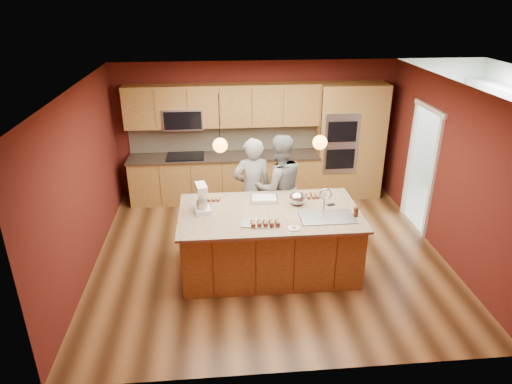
{
  "coord_description": "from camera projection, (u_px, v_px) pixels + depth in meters",
  "views": [
    {
      "loc": [
        -0.79,
        -6.3,
        3.94
      ],
      "look_at": [
        -0.23,
        -0.1,
        1.15
      ],
      "focal_mm": 32.0,
      "sensor_mm": 36.0,
      "label": 1
    }
  ],
  "objects": [
    {
      "name": "pendant_left",
      "position": [
        220.0,
        145.0,
        6.16
      ],
      "size": [
        0.2,
        0.2,
        0.8
      ],
      "color": "black",
      "rests_on": "ceiling"
    },
    {
      "name": "person_left",
      "position": [
        252.0,
        190.0,
        7.55
      ],
      "size": [
        0.69,
        0.49,
        1.78
      ],
      "primitive_type": "imported",
      "rotation": [
        0.0,
        0.0,
        3.24
      ],
      "color": "black",
      "rests_on": "floor"
    },
    {
      "name": "island",
      "position": [
        270.0,
        240.0,
        6.83
      ],
      "size": [
        2.63,
        1.47,
        1.35
      ],
      "color": "brown",
      "rests_on": "floor"
    },
    {
      "name": "phone",
      "position": [
        331.0,
        205.0,
        6.83
      ],
      "size": [
        0.13,
        0.1,
        0.01
      ],
      "primitive_type": "cube",
      "rotation": [
        0.0,
        0.0,
        0.28
      ],
      "color": "black",
      "rests_on": "island"
    },
    {
      "name": "wall_back",
      "position": [
        255.0,
        130.0,
        9.12
      ],
      "size": [
        5.5,
        0.0,
        5.5
      ],
      "primitive_type": "plane",
      "rotation": [
        1.57,
        0.0,
        0.0
      ],
      "color": "#4F1711",
      "rests_on": "ground"
    },
    {
      "name": "wall_left",
      "position": [
        83.0,
        183.0,
        6.62
      ],
      "size": [
        0.0,
        5.0,
        5.0
      ],
      "primitive_type": "plane",
      "rotation": [
        1.57,
        0.0,
        1.57
      ],
      "color": "#4F1711",
      "rests_on": "ground"
    },
    {
      "name": "oven_column",
      "position": [
        349.0,
        141.0,
        9.07
      ],
      "size": [
        1.3,
        0.62,
        2.3
      ],
      "color": "brown",
      "rests_on": "floor"
    },
    {
      "name": "plate",
      "position": [
        294.0,
        228.0,
        6.15
      ],
      "size": [
        0.17,
        0.17,
        0.01
      ],
      "primitive_type": "cylinder",
      "color": "silver",
      "rests_on": "island"
    },
    {
      "name": "mixing_bowl",
      "position": [
        297.0,
        198.0,
        6.82
      ],
      "size": [
        0.24,
        0.24,
        0.21
      ],
      "primitive_type": "ellipsoid",
      "color": "silver",
      "rests_on": "island"
    },
    {
      "name": "wall_right",
      "position": [
        446.0,
        171.0,
        7.07
      ],
      "size": [
        0.0,
        5.0,
        5.0
      ],
      "primitive_type": "plane",
      "rotation": [
        1.57,
        0.0,
        -1.57
      ],
      "color": "#4F1711",
      "rests_on": "ground"
    },
    {
      "name": "pendant_right",
      "position": [
        320.0,
        142.0,
        6.27
      ],
      "size": [
        0.2,
        0.2,
        0.8
      ],
      "color": "black",
      "rests_on": "ceiling"
    },
    {
      "name": "tumbler",
      "position": [
        356.0,
        212.0,
        6.47
      ],
      "size": [
        0.07,
        0.07,
        0.13
      ],
      "primitive_type": "cylinder",
      "color": "#341A0D",
      "rests_on": "island"
    },
    {
      "name": "cooling_rack",
      "position": [
        256.0,
        223.0,
        6.29
      ],
      "size": [
        0.45,
        0.36,
        0.02
      ],
      "primitive_type": "cube",
      "rotation": [
        0.0,
        0.0,
        -0.21
      ],
      "color": "#AAACB1",
      "rests_on": "island"
    },
    {
      "name": "sheet_cake",
      "position": [
        264.0,
        199.0,
        6.98
      ],
      "size": [
        0.43,
        0.33,
        0.05
      ],
      "rotation": [
        0.0,
        0.0,
        -0.06
      ],
      "color": "silver",
      "rests_on": "island"
    },
    {
      "name": "cupcakes_right",
      "position": [
        313.0,
        195.0,
        7.09
      ],
      "size": [
        0.21,
        0.21,
        0.06
      ],
      "primitive_type": null,
      "color": "tan",
      "rests_on": "island"
    },
    {
      "name": "dryer",
      "position": [
        471.0,
        177.0,
        9.01
      ],
      "size": [
        0.7,
        0.72,
        1.06
      ],
      "primitive_type": "cube",
      "rotation": [
        0.0,
        0.0,
        0.06
      ],
      "color": "white",
      "rests_on": "floor"
    },
    {
      "name": "doorway_trim",
      "position": [
        420.0,
        170.0,
        7.92
      ],
      "size": [
        0.08,
        1.11,
        2.2
      ],
      "primitive_type": null,
      "color": "white",
      "rests_on": "wall_right"
    },
    {
      "name": "washer",
      "position": [
        496.0,
        194.0,
        8.25
      ],
      "size": [
        0.75,
        0.77,
        1.07
      ],
      "primitive_type": "cube",
      "rotation": [
        0.0,
        0.0,
        0.13
      ],
      "color": "white",
      "rests_on": "floor"
    },
    {
      "name": "cupcakes_left",
      "position": [
        211.0,
        199.0,
        6.96
      ],
      "size": [
        0.28,
        0.14,
        0.06
      ],
      "primitive_type": null,
      "color": "tan",
      "rests_on": "island"
    },
    {
      "name": "stand_mixer",
      "position": [
        202.0,
        200.0,
        6.58
      ],
      "size": [
        0.27,
        0.34,
        0.42
      ],
      "rotation": [
        0.0,
        0.0,
        0.18
      ],
      "color": "white",
      "rests_on": "island"
    },
    {
      "name": "person_right",
      "position": [
        279.0,
        188.0,
        7.58
      ],
      "size": [
        1.0,
        0.85,
        1.82
      ],
      "primitive_type": "imported",
      "rotation": [
        0.0,
        0.0,
        3.34
      ],
      "color": "slate",
      "rests_on": "floor"
    },
    {
      "name": "laundry_room",
      "position": [
        507.0,
        111.0,
        8.05
      ],
      "size": [
        2.6,
        2.7,
        2.7
      ],
      "color": "beige",
      "rests_on": "ground"
    },
    {
      "name": "ceiling",
      "position": [
        272.0,
        86.0,
        6.29
      ],
      "size": [
        5.5,
        5.5,
        0.0
      ],
      "primitive_type": "plane",
      "rotation": [
        3.14,
        0.0,
        0.0
      ],
      "color": "silver",
      "rests_on": "ground"
    },
    {
      "name": "cupcakes_rack",
      "position": [
        265.0,
        222.0,
        6.21
      ],
      "size": [
        0.41,
        0.16,
        0.07
      ],
      "primitive_type": null,
      "color": "tan",
      "rests_on": "island"
    },
    {
      "name": "wall_front",
      "position": [
        300.0,
        271.0,
        4.57
      ],
      "size": [
        5.5,
        0.0,
        5.5
      ],
      "primitive_type": "plane",
      "rotation": [
        -1.57,
        0.0,
        0.0
      ],
      "color": "#4F1711",
      "rests_on": "ground"
    },
    {
      "name": "floor",
      "position": [
        269.0,
        254.0,
        7.4
      ],
      "size": [
        5.5,
        5.5,
        0.0
      ],
      "primitive_type": "plane",
      "color": "#3E2511",
      "rests_on": "ground"
    },
    {
      "name": "cabinet_run",
      "position": [
        222.0,
        152.0,
        8.98
      ],
      "size": [
        3.74,
        0.64,
        2.3
      ],
      "color": "brown",
      "rests_on": "floor"
    }
  ]
}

